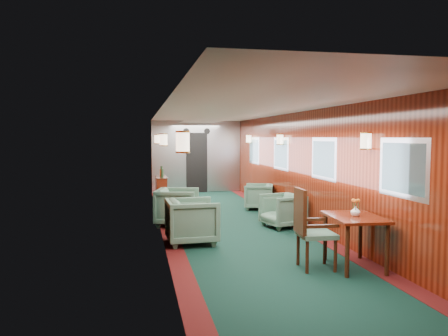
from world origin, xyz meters
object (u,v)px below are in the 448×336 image
object	(u,v)px
dining_table	(355,224)
armchair_right_far	(259,196)
armchair_left_far	(177,207)
side_chair	(309,225)
armchair_left_near	(192,221)
armchair_right_near	(282,211)
credenza	(161,192)

from	to	relation	value
dining_table	armchair_right_far	distance (m)	5.13
dining_table	armchair_left_far	size ratio (longest dim) A/B	1.21
side_chair	armchair_left_near	xyz separation A→B (m)	(-1.44, 1.78, -0.23)
armchair_left_near	armchair_right_far	size ratio (longest dim) A/B	1.20
armchair_right_near	armchair_right_far	bearing A→B (deg)	161.99
side_chair	armchair_right_near	world-z (taller)	side_chair
armchair_left_near	armchair_right_near	size ratio (longest dim) A/B	1.14
dining_table	armchair_right_near	xyz separation A→B (m)	(-0.10, 2.86, -0.28)
credenza	armchair_left_far	distance (m)	2.42
credenza	armchair_right_far	size ratio (longest dim) A/B	1.51
credenza	armchair_right_near	distance (m)	3.82
credenza	armchair_right_near	xyz separation A→B (m)	(2.32, -3.03, -0.08)
dining_table	side_chair	bearing A→B (deg)	179.78
dining_table	armchair_right_far	bearing A→B (deg)	94.45
armchair_left_far	armchair_right_near	world-z (taller)	armchair_left_far
dining_table	armchair_left_near	size ratio (longest dim) A/B	1.20
side_chair	armchair_right_far	world-z (taller)	side_chair
side_chair	credenza	size ratio (longest dim) A/B	1.05
side_chair	armchair_left_near	distance (m)	2.30
armchair_left_far	armchair_right_near	bearing A→B (deg)	-91.85
armchair_left_near	armchair_right_near	xyz separation A→B (m)	(2.00, 1.02, -0.05)
dining_table	armchair_left_far	xyz separation A→B (m)	(-2.21, 3.48, -0.23)
armchair_left_far	armchair_right_near	xyz separation A→B (m)	(2.11, -0.62, -0.05)
credenza	armchair_left_near	size ratio (longest dim) A/B	1.26
armchair_left_far	armchair_right_near	size ratio (longest dim) A/B	1.14
armchair_left_near	armchair_left_far	distance (m)	1.65
armchair_right_near	armchair_right_far	distance (m)	2.26
armchair_left_near	armchair_left_far	size ratio (longest dim) A/B	1.01
side_chair	armchair_left_far	distance (m)	3.77
side_chair	armchair_left_near	world-z (taller)	side_chair
credenza	armchair_right_far	xyz separation A→B (m)	(2.45, -0.77, -0.09)
side_chair	armchair_right_far	bearing A→B (deg)	85.50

